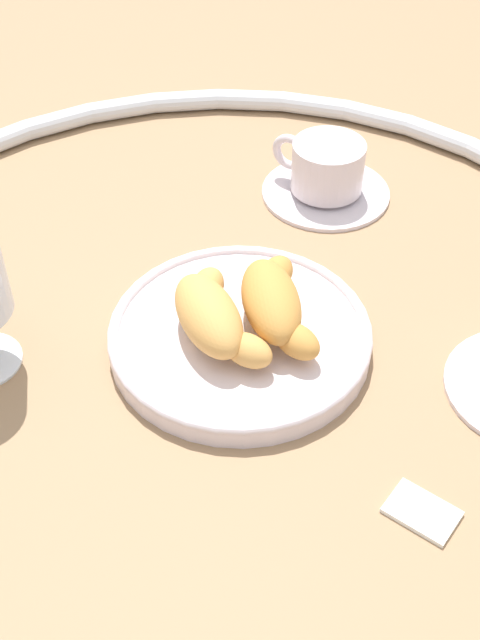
% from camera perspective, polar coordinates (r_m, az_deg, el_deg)
% --- Properties ---
extents(ground_plane, '(2.20, 2.20, 0.00)m').
position_cam_1_polar(ground_plane, '(0.73, -1.32, -1.15)').
color(ground_plane, '#997551').
extents(table_chrome_rim, '(0.82, 0.82, 0.02)m').
position_cam_1_polar(table_chrome_rim, '(0.72, -1.34, -0.47)').
color(table_chrome_rim, silver).
rests_on(table_chrome_rim, ground_plane).
extents(pastry_plate, '(0.23, 0.23, 0.02)m').
position_cam_1_polar(pastry_plate, '(0.71, 0.00, -1.04)').
color(pastry_plate, silver).
rests_on(pastry_plate, ground_plane).
extents(croissant_large, '(0.14, 0.06, 0.04)m').
position_cam_1_polar(croissant_large, '(0.68, -1.93, 0.28)').
color(croissant_large, '#D6994C').
rests_on(croissant_large, pastry_plate).
extents(croissant_small, '(0.13, 0.08, 0.04)m').
position_cam_1_polar(croissant_small, '(0.70, 2.40, 1.23)').
color(croissant_small, '#CC893D').
rests_on(croissant_small, pastry_plate).
extents(coffee_cup_far, '(0.14, 0.14, 0.06)m').
position_cam_1_polar(coffee_cup_far, '(0.88, 5.96, 10.04)').
color(coffee_cup_far, silver).
rests_on(coffee_cup_far, ground_plane).
extents(sugar_packet, '(0.06, 0.05, 0.01)m').
position_cam_1_polar(sugar_packet, '(0.62, 12.46, -12.70)').
color(sugar_packet, white).
rests_on(sugar_packet, ground_plane).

